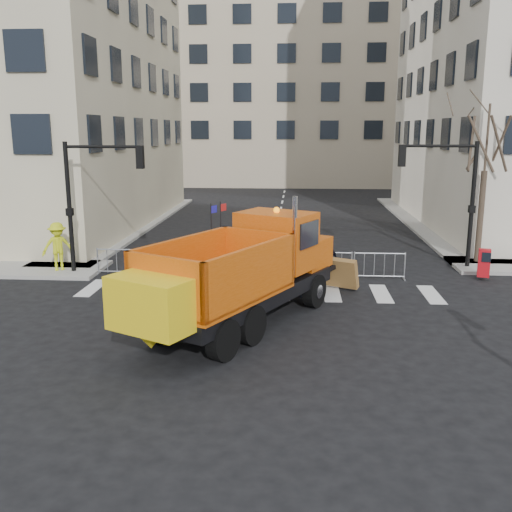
# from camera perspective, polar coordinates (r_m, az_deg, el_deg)

# --- Properties ---
(ground) EXTENTS (120.00, 120.00, 0.00)m
(ground) POSITION_cam_1_polar(r_m,az_deg,el_deg) (15.96, -0.37, -9.02)
(ground) COLOR black
(ground) RESTS_ON ground
(sidewalk_back) EXTENTS (64.00, 5.00, 0.15)m
(sidewalk_back) POSITION_cam_1_polar(r_m,az_deg,el_deg) (24.04, 1.19, -1.39)
(sidewalk_back) COLOR gray
(sidewalk_back) RESTS_ON ground
(building_far) EXTENTS (30.00, 18.00, 24.00)m
(building_far) POSITION_cam_1_polar(r_m,az_deg,el_deg) (67.09, 3.21, 17.80)
(building_far) COLOR #B8A88D
(building_far) RESTS_ON ground
(traffic_light_left) EXTENTS (0.18, 0.18, 5.40)m
(traffic_light_left) POSITION_cam_1_polar(r_m,az_deg,el_deg) (24.31, -18.15, 4.44)
(traffic_light_left) COLOR black
(traffic_light_left) RESTS_ON ground
(traffic_light_right) EXTENTS (0.18, 0.18, 5.40)m
(traffic_light_right) POSITION_cam_1_polar(r_m,az_deg,el_deg) (25.58, 20.79, 4.63)
(traffic_light_right) COLOR black
(traffic_light_right) RESTS_ON ground
(crowd_barriers) EXTENTS (12.60, 0.60, 1.10)m
(crowd_barriers) POSITION_cam_1_polar(r_m,az_deg,el_deg) (23.10, -0.77, -0.75)
(crowd_barriers) COLOR #9EA0A5
(crowd_barriers) RESTS_ON ground
(street_tree) EXTENTS (3.00, 3.00, 7.50)m
(street_tree) POSITION_cam_1_polar(r_m,az_deg,el_deg) (26.63, 21.81, 7.11)
(street_tree) COLOR #382B21
(street_tree) RESTS_ON ground
(plow_truck) EXTENTS (7.03, 10.14, 3.90)m
(plow_truck) POSITION_cam_1_polar(r_m,az_deg,el_deg) (17.04, -1.61, -1.50)
(plow_truck) COLOR black
(plow_truck) RESTS_ON ground
(cop_a) EXTENTS (0.87, 0.82, 2.00)m
(cop_a) POSITION_cam_1_polar(r_m,az_deg,el_deg) (20.31, 5.04, -1.37)
(cop_a) COLOR black
(cop_a) RESTS_ON ground
(cop_b) EXTENTS (1.08, 1.01, 1.76)m
(cop_b) POSITION_cam_1_polar(r_m,az_deg,el_deg) (22.32, 3.15, -0.39)
(cop_b) COLOR black
(cop_b) RESTS_ON ground
(cop_c) EXTENTS (0.94, 1.00, 1.65)m
(cop_c) POSITION_cam_1_polar(r_m,az_deg,el_deg) (22.41, 7.32, -0.55)
(cop_c) COLOR black
(cop_c) RESTS_ON ground
(worker) EXTENTS (1.49, 1.28, 2.00)m
(worker) POSITION_cam_1_polar(r_m,az_deg,el_deg) (24.88, -19.20, 0.92)
(worker) COLOR #CFDB19
(worker) RESTS_ON sidewalk_back
(newspaper_box) EXTENTS (0.54, 0.50, 1.10)m
(newspaper_box) POSITION_cam_1_polar(r_m,az_deg,el_deg) (24.28, 21.83, -0.65)
(newspaper_box) COLOR red
(newspaper_box) RESTS_ON sidewalk_back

